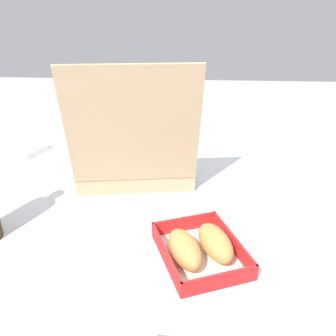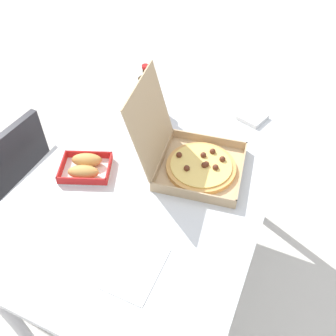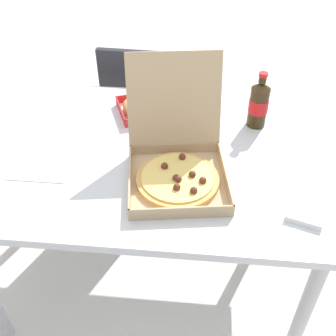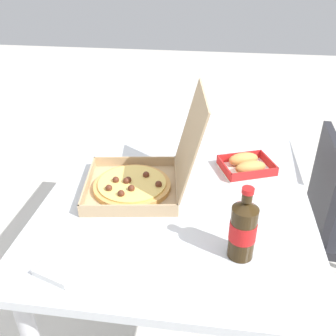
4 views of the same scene
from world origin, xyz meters
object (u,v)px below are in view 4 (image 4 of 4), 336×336
paper_menu (163,133)px  napkin_pile (62,266)px  bread_side_box (247,164)px  cola_bottle (243,228)px  pizza_box_open (142,178)px

paper_menu → napkin_pile: bearing=-9.0°
bread_side_box → cola_bottle: 0.48m
bread_side_box → cola_bottle: (0.47, -0.04, 0.07)m
cola_bottle → napkin_pile: 0.50m
paper_menu → napkin_pile: size_ratio=1.91×
pizza_box_open → napkin_pile: pizza_box_open is taller
paper_menu → napkin_pile: napkin_pile is taller
pizza_box_open → bread_side_box: bearing=116.6°
pizza_box_open → bread_side_box: 0.42m
pizza_box_open → napkin_pile: bearing=-18.9°
paper_menu → napkin_pile: (0.88, -0.14, 0.01)m
paper_menu → bread_side_box: bearing=51.9°
cola_bottle → napkin_pile: cola_bottle is taller
cola_bottle → bread_side_box: bearing=175.5°
pizza_box_open → paper_menu: 0.48m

